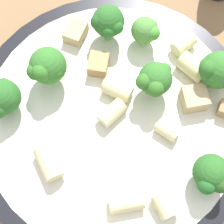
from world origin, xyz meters
TOP-DOWN VIEW (x-y plane):
  - ground_plane at (0.00, 0.00)m, footprint 2.00×2.00m
  - pasta_bowl at (0.00, 0.00)m, footprint 0.27×0.27m
  - broccoli_floret_0 at (-0.02, -0.09)m, footprint 0.03×0.03m
  - broccoli_floret_1 at (-0.09, -0.05)m, footprint 0.04×0.04m
  - broccoli_floret_2 at (-0.03, -0.03)m, footprint 0.03×0.04m
  - broccoli_floret_3 at (0.02, -0.08)m, footprint 0.03×0.03m
  - broccoli_floret_4 at (-0.09, 0.04)m, footprint 0.03×0.04m
  - broccoli_floret_5 at (0.07, -0.02)m, footprint 0.03×0.04m
  - broccoli_floret_6 at (0.10, 0.01)m, footprint 0.03×0.04m
  - rigatoni_0 at (-0.06, 0.07)m, footprint 0.03×0.03m
  - rigatoni_1 at (-0.05, -0.09)m, footprint 0.03×0.03m
  - rigatoni_2 at (-0.00, 0.00)m, footprint 0.03×0.03m
  - rigatoni_3 at (-0.07, -0.06)m, footprint 0.03×0.03m
  - rigatoni_4 at (0.04, 0.06)m, footprint 0.03×0.03m
  - rigatoni_5 at (0.00, -0.02)m, footprint 0.03×0.02m
  - rigatoni_7 at (-0.05, 0.01)m, footprint 0.02×0.02m
  - rigatoni_8 at (-0.03, 0.08)m, footprint 0.03×0.02m
  - chicken_chunk_0 at (0.05, -0.08)m, footprint 0.02×0.03m
  - chicken_chunk_1 at (-0.07, -0.03)m, footprint 0.03×0.03m
  - chicken_chunk_2 at (0.02, -0.05)m, footprint 0.02×0.02m

SIDE VIEW (x-z plane):
  - ground_plane at x=0.00m, z-range 0.00..0.00m
  - pasta_bowl at x=0.00m, z-range 0.00..0.03m
  - rigatoni_7 at x=-0.05m, z-range 0.03..0.04m
  - chicken_chunk_0 at x=0.05m, z-range 0.03..0.04m
  - rigatoni_8 at x=-0.03m, z-range 0.03..0.04m
  - chicken_chunk_2 at x=0.02m, z-range 0.03..0.04m
  - rigatoni_2 at x=0.00m, z-range 0.03..0.04m
  - rigatoni_1 at x=-0.05m, z-range 0.03..0.04m
  - rigatoni_5 at x=0.00m, z-range 0.03..0.05m
  - rigatoni_0 at x=-0.06m, z-range 0.03..0.05m
  - rigatoni_4 at x=0.04m, z-range 0.03..0.05m
  - chicken_chunk_1 at x=-0.07m, z-range 0.03..0.05m
  - rigatoni_3 at x=-0.07m, z-range 0.03..0.05m
  - broccoli_floret_0 at x=-0.02m, z-range 0.03..0.06m
  - broccoli_floret_6 at x=0.10m, z-range 0.03..0.07m
  - broccoli_floret_4 at x=-0.09m, z-range 0.03..0.07m
  - broccoli_floret_2 at x=-0.03m, z-range 0.03..0.07m
  - broccoli_floret_3 at x=0.02m, z-range 0.03..0.08m
  - broccoli_floret_1 at x=-0.09m, z-range 0.03..0.08m
  - broccoli_floret_5 at x=0.07m, z-range 0.03..0.08m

